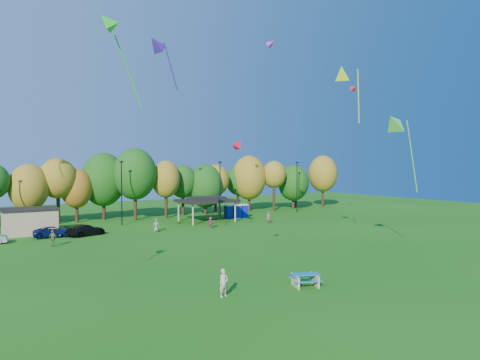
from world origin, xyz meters
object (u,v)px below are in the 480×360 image
car_d (86,230)px  picnic_table (305,279)px  car_c (54,232)px  porta_potties (237,211)px  kite_flyer (224,283)px

car_d → picnic_table: bearing=176.6°
car_c → picnic_table: bearing=-153.6°
porta_potties → car_d: 24.97m
car_c → car_d: bearing=-98.7°
car_d → car_c: bearing=56.8°
kite_flyer → porta_potties: bearing=49.8°
picnic_table → car_c: car_c is taller
picnic_table → kite_flyer: size_ratio=1.34×
picnic_table → kite_flyer: (-6.09, 0.89, 0.41)m
car_c → car_d: car_d is taller
porta_potties → kite_flyer: size_ratio=2.06×
picnic_table → car_c: size_ratio=0.54×
picnic_table → kite_flyer: kite_flyer is taller
porta_potties → car_c: porta_potties is taller
picnic_table → car_d: 31.60m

